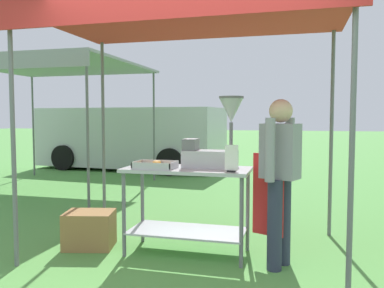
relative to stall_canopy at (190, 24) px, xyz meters
name	(u,v)px	position (x,y,z in m)	size (l,w,h in m)	color
ground_plane	(254,182)	(0.21, 4.74, -2.42)	(70.00, 70.00, 0.00)	#519342
stall_canopy	(190,24)	(0.00, 0.00, 0.00)	(3.21, 2.02, 2.51)	slate
donut_cart	(187,192)	(0.00, -0.10, -1.76)	(1.31, 0.61, 0.91)	#B7B7BC
donut_tray	(155,166)	(-0.32, -0.21, -1.48)	(0.42, 0.30, 0.07)	#B7B7BC
donut_fryer	(216,142)	(0.28, -0.01, -1.23)	(0.63, 0.28, 0.74)	#B7B7BC
menu_sign	(231,160)	(0.50, -0.29, -1.39)	(0.13, 0.05, 0.26)	black
vendor	(279,174)	(0.95, -0.24, -1.51)	(0.46, 0.52, 1.61)	#2D3347
supply_crate	(90,230)	(-1.10, -0.18, -2.22)	(0.60, 0.50, 0.40)	olive
van_silver	(131,137)	(-3.41, 6.27, -1.54)	(5.19, 2.39, 1.69)	#BCBCC1
neighbour_tent	(51,68)	(-3.61, 2.87, 0.00)	(3.37, 3.16, 2.49)	slate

